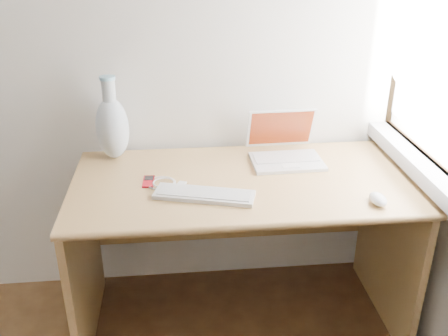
{
  "coord_description": "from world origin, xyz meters",
  "views": [
    {
      "loc": [
        0.72,
        -0.43,
        1.64
      ],
      "look_at": [
        0.9,
        1.35,
        0.8
      ],
      "focal_mm": 40.0,
      "sensor_mm": 36.0,
      "label": 1
    }
  ],
  "objects": [
    {
      "name": "desk",
      "position": [
        0.98,
        1.46,
        0.52
      ],
      "size": [
        1.38,
        0.69,
        0.73
      ],
      "color": "tan",
      "rests_on": "floor"
    },
    {
      "name": "laptop",
      "position": [
        1.19,
        1.56,
        0.78
      ],
      "size": [
        0.31,
        0.26,
        0.21
      ],
      "rotation": [
        0.0,
        0.0,
        0.03
      ],
      "color": "white",
      "rests_on": "desk"
    },
    {
      "name": "external_keyboard",
      "position": [
        0.81,
        1.24,
        0.74
      ],
      "size": [
        0.4,
        0.21,
        0.02
      ],
      "rotation": [
        0.0,
        0.0,
        -0.27
      ],
      "color": "white",
      "rests_on": "desk"
    },
    {
      "name": "mouse",
      "position": [
        1.45,
        1.13,
        0.75
      ],
      "size": [
        0.06,
        0.1,
        0.03
      ],
      "primitive_type": "ellipsoid",
      "rotation": [
        0.0,
        0.0,
        -0.01
      ],
      "color": "white",
      "rests_on": "desk"
    },
    {
      "name": "ipod",
      "position": [
        0.6,
        1.39,
        0.74
      ],
      "size": [
        0.05,
        0.1,
        0.01
      ],
      "rotation": [
        0.0,
        0.0,
        -0.04
      ],
      "color": "#A20B17",
      "rests_on": "desk"
    },
    {
      "name": "cable_coil",
      "position": [
        0.65,
        1.37,
        0.73
      ],
      "size": [
        0.14,
        0.14,
        0.01
      ],
      "primitive_type": "torus",
      "rotation": [
        0.0,
        0.0,
        0.26
      ],
      "color": "white",
      "rests_on": "desk"
    },
    {
      "name": "remote",
      "position": [
        0.72,
        1.33,
        0.73
      ],
      "size": [
        0.06,
        0.09,
        0.01
      ],
      "primitive_type": "cube",
      "rotation": [
        0.0,
        0.0,
        -0.41
      ],
      "color": "white",
      "rests_on": "desk"
    },
    {
      "name": "vase",
      "position": [
        0.44,
        1.65,
        0.88
      ],
      "size": [
        0.14,
        0.14,
        0.37
      ],
      "color": "silver",
      "rests_on": "desk"
    }
  ]
}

